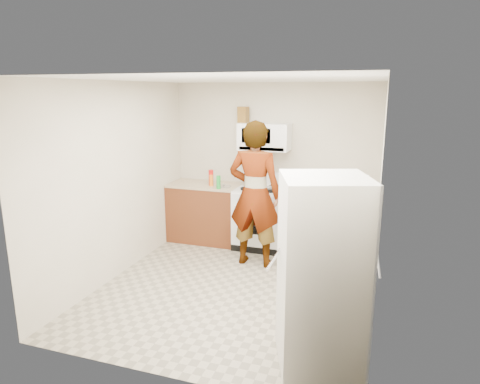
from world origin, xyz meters
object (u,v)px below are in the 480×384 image
at_px(person, 255,194).
at_px(fridge, 322,274).
at_px(gas_range, 261,216).
at_px(kettle, 318,185).
at_px(microwave, 265,137).
at_px(saucepan, 251,181).

relative_size(person, fridge, 1.18).
bearing_deg(person, fridge, 122.43).
height_order(gas_range, kettle, gas_range).
relative_size(microwave, person, 0.38).
distance_m(gas_range, microwave, 1.22).
xyz_separation_m(person, kettle, (0.74, 0.82, 0.01)).
relative_size(microwave, fridge, 0.45).
bearing_deg(kettle, microwave, 169.15).
relative_size(person, kettle, 12.54).
relative_size(microwave, saucepan, 3.10).
height_order(fridge, kettle, fridge).
height_order(microwave, fridge, microwave).
height_order(microwave, kettle, microwave).
xyz_separation_m(gas_range, person, (0.10, -0.69, 0.52)).
relative_size(microwave, kettle, 4.75).
bearing_deg(gas_range, person, -82.06).
xyz_separation_m(gas_range, kettle, (0.84, 0.13, 0.53)).
height_order(fridge, saucepan, fridge).
xyz_separation_m(gas_range, fridge, (1.28, -2.66, 0.36)).
bearing_deg(kettle, gas_range, 177.84).
relative_size(fridge, kettle, 10.63).
bearing_deg(kettle, fridge, -91.72).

